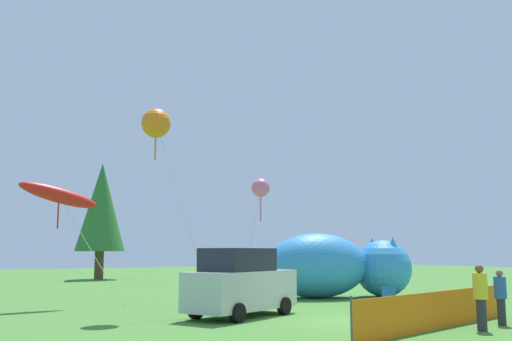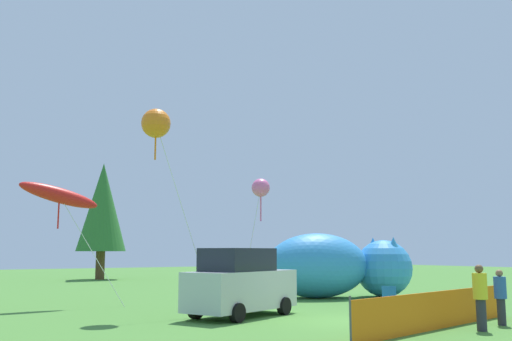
% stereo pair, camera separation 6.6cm
% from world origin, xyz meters
% --- Properties ---
extents(ground_plane, '(120.00, 120.00, 0.00)m').
position_xyz_m(ground_plane, '(0.00, 0.00, 0.00)').
color(ground_plane, '#477F33').
extents(parked_car, '(4.60, 3.15, 2.23)m').
position_xyz_m(parked_car, '(-2.26, 2.78, 1.08)').
color(parked_car, '#B7BCC1').
rests_on(parked_car, ground).
extents(folding_chair, '(0.72, 0.72, 0.94)m').
position_xyz_m(folding_chair, '(2.60, 0.82, 0.56)').
color(folding_chair, '#1959A5').
rests_on(folding_chair, ground).
extents(inflatable_cat, '(7.17, 4.83, 2.96)m').
position_xyz_m(inflatable_cat, '(5.58, 6.96, 1.37)').
color(inflatable_cat, '#338CD8').
rests_on(inflatable_cat, ground).
extents(safety_fence, '(8.28, 1.81, 1.13)m').
position_xyz_m(safety_fence, '(0.82, -2.71, 0.51)').
color(safety_fence, orange).
rests_on(safety_fence, ground).
extents(spectator_in_green_shirt, '(0.39, 0.39, 1.77)m').
position_xyz_m(spectator_in_green_shirt, '(1.41, -3.65, 0.97)').
color(spectator_in_green_shirt, '#2D2D38').
rests_on(spectator_in_green_shirt, ground).
extents(spectator_in_yellow_shirt, '(0.35, 0.35, 1.60)m').
position_xyz_m(spectator_in_yellow_shirt, '(2.95, -3.22, 0.87)').
color(spectator_in_yellow_shirt, '#2D2D38').
rests_on(spectator_in_yellow_shirt, ground).
extents(kite_pink_octopus, '(1.88, 1.24, 4.94)m').
position_xyz_m(kite_pink_octopus, '(-0.12, 4.79, 4.55)').
color(kite_pink_octopus, silver).
rests_on(kite_pink_octopus, ground).
extents(kite_red_lizard, '(4.00, 1.52, 4.99)m').
position_xyz_m(kite_red_lizard, '(-6.58, 9.31, 4.29)').
color(kite_red_lizard, silver).
rests_on(kite_red_lizard, ground).
extents(kite_orange_flower, '(2.27, 1.87, 7.11)m').
position_xyz_m(kite_orange_flower, '(-4.52, 4.83, 6.58)').
color(kite_orange_flower, silver).
rests_on(kite_orange_flower, ground).
extents(horizon_tree_west, '(3.77, 3.77, 8.99)m').
position_xyz_m(horizon_tree_west, '(1.97, 30.04, 5.52)').
color(horizon_tree_west, brown).
rests_on(horizon_tree_west, ground).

